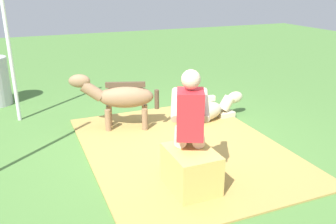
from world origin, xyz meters
TOP-DOWN VIEW (x-y plane):
  - ground_plane at (0.00, 0.00)m, footprint 24.00×24.00m
  - hay_patch at (-0.23, -0.23)m, footprint 3.33×2.58m
  - hay_bale at (-1.20, 0.12)m, footprint 0.63×0.48m
  - person_seated at (-1.04, 0.08)m, footprint 0.72×0.58m
  - pony_standing at (0.78, 0.37)m, footprint 0.64×1.30m
  - pony_lying at (0.59, -0.98)m, footprint 0.49×1.35m
  - tent_pole_right at (1.83, 1.83)m, footprint 0.06×0.06m

SIDE VIEW (x-z plane):
  - ground_plane at x=0.00m, z-range 0.00..0.00m
  - hay_patch at x=-0.23m, z-range 0.00..0.02m
  - pony_lying at x=0.59m, z-range -0.02..0.40m
  - hay_bale at x=-1.20m, z-range 0.00..0.47m
  - pony_standing at x=0.78m, z-range 0.09..0.98m
  - person_seated at x=-1.04m, z-range 0.07..1.43m
  - tent_pole_right at x=1.83m, z-range 0.00..2.54m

